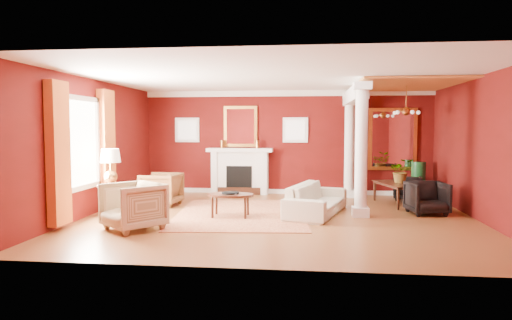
# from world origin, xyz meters

# --- Properties ---
(ground) EXTENTS (8.00, 8.00, 0.00)m
(ground) POSITION_xyz_m (0.00, 0.00, 0.00)
(ground) COLOR brown
(ground) RESTS_ON ground
(room_shell) EXTENTS (8.04, 7.04, 2.92)m
(room_shell) POSITION_xyz_m (0.00, 0.00, 2.02)
(room_shell) COLOR #570D0C
(room_shell) RESTS_ON ground
(fireplace) EXTENTS (1.85, 0.42, 1.29)m
(fireplace) POSITION_xyz_m (-1.30, 3.32, 0.65)
(fireplace) COLOR white
(fireplace) RESTS_ON ground
(overmantel_mirror) EXTENTS (0.95, 0.07, 1.15)m
(overmantel_mirror) POSITION_xyz_m (-1.30, 3.45, 1.90)
(overmantel_mirror) COLOR gold
(overmantel_mirror) RESTS_ON fireplace
(flank_window_left) EXTENTS (0.70, 0.07, 0.70)m
(flank_window_left) POSITION_xyz_m (-2.85, 3.46, 1.80)
(flank_window_left) COLOR white
(flank_window_left) RESTS_ON room_shell
(flank_window_right) EXTENTS (0.70, 0.07, 0.70)m
(flank_window_right) POSITION_xyz_m (0.25, 3.46, 1.80)
(flank_window_right) COLOR white
(flank_window_right) RESTS_ON room_shell
(left_window) EXTENTS (0.21, 2.55, 2.60)m
(left_window) POSITION_xyz_m (-3.89, -0.60, 1.42)
(left_window) COLOR white
(left_window) RESTS_ON room_shell
(column_front) EXTENTS (0.36, 0.36, 2.80)m
(column_front) POSITION_xyz_m (1.70, 0.30, 1.43)
(column_front) COLOR white
(column_front) RESTS_ON ground
(column_back) EXTENTS (0.36, 0.36, 2.80)m
(column_back) POSITION_xyz_m (1.70, 3.00, 1.43)
(column_back) COLOR white
(column_back) RESTS_ON ground
(header_beam) EXTENTS (0.30, 3.20, 0.32)m
(header_beam) POSITION_xyz_m (1.70, 1.90, 2.62)
(header_beam) COLOR white
(header_beam) RESTS_ON column_front
(amber_ceiling) EXTENTS (2.30, 3.40, 0.04)m
(amber_ceiling) POSITION_xyz_m (2.85, 1.75, 2.87)
(amber_ceiling) COLOR #D2833D
(amber_ceiling) RESTS_ON room_shell
(dining_mirror) EXTENTS (1.30, 0.07, 1.70)m
(dining_mirror) POSITION_xyz_m (2.90, 3.45, 1.55)
(dining_mirror) COLOR gold
(dining_mirror) RESTS_ON room_shell
(chandelier) EXTENTS (0.60, 0.62, 0.75)m
(chandelier) POSITION_xyz_m (2.90, 1.80, 2.25)
(chandelier) COLOR #B37A38
(chandelier) RESTS_ON room_shell
(crown_trim) EXTENTS (8.00, 0.08, 0.16)m
(crown_trim) POSITION_xyz_m (0.00, 3.46, 2.82)
(crown_trim) COLOR white
(crown_trim) RESTS_ON room_shell
(base_trim) EXTENTS (8.00, 0.08, 0.12)m
(base_trim) POSITION_xyz_m (0.00, 3.46, 0.06)
(base_trim) COLOR white
(base_trim) RESTS_ON ground
(rug) EXTENTS (3.01, 3.84, 0.01)m
(rug) POSITION_xyz_m (-0.83, 0.31, 0.01)
(rug) COLOR maroon
(rug) RESTS_ON ground
(sofa) EXTENTS (1.24, 2.31, 0.87)m
(sofa) POSITION_xyz_m (0.79, 0.47, 0.43)
(sofa) COLOR beige
(sofa) RESTS_ON ground
(armchair_leopard) EXTENTS (0.86, 0.91, 0.87)m
(armchair_leopard) POSITION_xyz_m (-2.89, 1.16, 0.43)
(armchair_leopard) COLOR black
(armchair_leopard) RESTS_ON ground
(armchair_stripe) EXTENTS (1.27, 1.26, 0.95)m
(armchair_stripe) POSITION_xyz_m (-2.56, -1.44, 0.48)
(armchair_stripe) COLOR tan
(armchair_stripe) RESTS_ON ground
(coffee_table) EXTENTS (0.97, 0.97, 0.49)m
(coffee_table) POSITION_xyz_m (-1.00, -0.07, 0.44)
(coffee_table) COLOR black
(coffee_table) RESTS_ON ground
(coffee_book) EXTENTS (0.17, 0.05, 0.23)m
(coffee_book) POSITION_xyz_m (-1.00, -0.07, 0.61)
(coffee_book) COLOR black
(coffee_book) RESTS_ON coffee_table
(side_table) EXTENTS (0.57, 0.57, 1.43)m
(side_table) POSITION_xyz_m (-3.50, -0.26, 0.95)
(side_table) COLOR black
(side_table) RESTS_ON ground
(dining_table) EXTENTS (0.88, 1.58, 0.83)m
(dining_table) POSITION_xyz_m (2.84, 1.92, 0.42)
(dining_table) COLOR black
(dining_table) RESTS_ON ground
(dining_chair_near) EXTENTS (0.86, 0.82, 0.78)m
(dining_chair_near) POSITION_xyz_m (3.15, 0.69, 0.39)
(dining_chair_near) COLOR black
(dining_chair_near) RESTS_ON ground
(dining_chair_far) EXTENTS (0.77, 0.73, 0.70)m
(dining_chair_far) POSITION_xyz_m (3.15, 2.66, 0.35)
(dining_chair_far) COLOR black
(dining_chair_far) RESTS_ON ground
(green_urn) EXTENTS (0.41, 0.41, 0.98)m
(green_urn) POSITION_xyz_m (3.50, 3.00, 0.38)
(green_urn) COLOR #16441E
(green_urn) RESTS_ON ground
(potted_plant) EXTENTS (0.54, 0.60, 0.46)m
(potted_plant) POSITION_xyz_m (2.85, 1.96, 1.06)
(potted_plant) COLOR #26591E
(potted_plant) RESTS_ON dining_table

